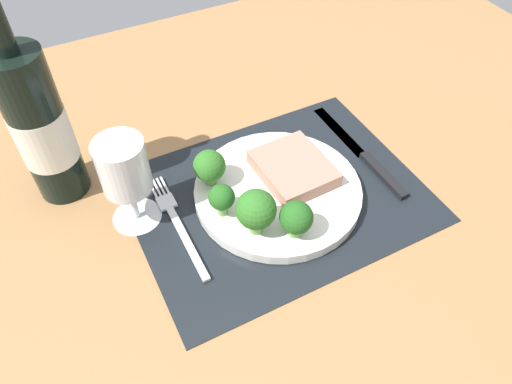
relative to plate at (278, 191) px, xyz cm
name	(u,v)px	position (x,y,z in cm)	size (l,w,h in cm)	color
ground_plane	(277,203)	(0.00, 0.00, -2.60)	(140.00, 110.00, 3.00)	#996D42
placemat	(278,196)	(0.00, 0.00, -0.95)	(40.32, 30.97, 0.30)	black
plate	(278,191)	(0.00, 0.00, 0.00)	(23.58, 23.58, 1.60)	silver
steak	(293,168)	(3.22, 1.40, 1.87)	(9.24, 10.92, 2.13)	tan
broccoli_back_left	(256,210)	(-6.11, -5.17, 4.75)	(5.19, 5.19, 6.69)	#6B994C
broccoli_near_fork	(296,218)	(-1.92, -7.95, 3.87)	(4.33, 4.33, 5.37)	#6B994C
broccoli_front_edge	(209,166)	(-7.92, 5.26, 3.96)	(4.51, 4.51, 5.50)	#5B8942
broccoli_center	(222,198)	(-8.79, -0.64, 3.85)	(3.52, 3.52, 4.96)	#6B994C
fork	(178,224)	(-14.61, 1.42, -0.55)	(2.40, 19.20, 0.50)	silver
knife	(366,156)	(15.65, 0.53, -0.50)	(1.80, 23.00, 0.80)	black
wine_bottle	(41,127)	(-26.45, 15.79, 10.16)	(7.20, 7.20, 29.94)	black
wine_glass	(125,172)	(-18.99, 5.53, 7.88)	(6.70, 6.70, 13.60)	silver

